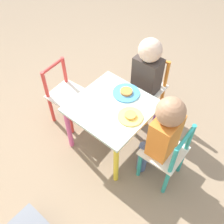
{
  "coord_description": "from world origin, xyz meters",
  "views": [
    {
      "loc": [
        -0.78,
        0.93,
        1.75
      ],
      "look_at": [
        0.0,
        0.0,
        0.37
      ],
      "focal_mm": 42.0,
      "sensor_mm": 36.0,
      "label": 1
    }
  ],
  "objects_px": {
    "chair_red": "(66,95)",
    "child_front": "(146,73)",
    "chair_teal": "(166,154)",
    "plate_front": "(126,92)",
    "kids_table": "(112,113)",
    "chair_orange": "(147,88)",
    "child_left": "(163,132)",
    "plate_left": "(130,116)"
  },
  "relations": [
    {
      "from": "chair_red",
      "to": "child_front",
      "type": "bearing_deg",
      "value": -50.75
    },
    {
      "from": "plate_front",
      "to": "chair_teal",
      "type": "bearing_deg",
      "value": 162.61
    },
    {
      "from": "chair_teal",
      "to": "child_left",
      "type": "height_order",
      "value": "child_left"
    },
    {
      "from": "chair_red",
      "to": "child_left",
      "type": "relative_size",
      "value": 0.71
    },
    {
      "from": "child_left",
      "to": "child_front",
      "type": "xyz_separation_m",
      "value": [
        0.4,
        -0.38,
        -0.0
      ]
    },
    {
      "from": "chair_orange",
      "to": "chair_red",
      "type": "bearing_deg",
      "value": -133.04
    },
    {
      "from": "kids_table",
      "to": "chair_red",
      "type": "height_order",
      "value": "chair_red"
    },
    {
      "from": "chair_teal",
      "to": "chair_orange",
      "type": "height_order",
      "value": "same"
    },
    {
      "from": "chair_teal",
      "to": "child_left",
      "type": "bearing_deg",
      "value": -90.0
    },
    {
      "from": "chair_orange",
      "to": "plate_left",
      "type": "distance_m",
      "value": 0.52
    },
    {
      "from": "kids_table",
      "to": "child_left",
      "type": "height_order",
      "value": "child_left"
    },
    {
      "from": "chair_orange",
      "to": "plate_left",
      "type": "bearing_deg",
      "value": -71.06
    },
    {
      "from": "child_front",
      "to": "plate_left",
      "type": "relative_size",
      "value": 4.47
    },
    {
      "from": "plate_front",
      "to": "child_left",
      "type": "bearing_deg",
      "value": 159.9
    },
    {
      "from": "chair_teal",
      "to": "chair_red",
      "type": "xyz_separation_m",
      "value": [
        0.91,
        0.05,
        0.0
      ]
    },
    {
      "from": "chair_teal",
      "to": "plate_left",
      "type": "height_order",
      "value": "chair_teal"
    },
    {
      "from": "chair_teal",
      "to": "plate_left",
      "type": "bearing_deg",
      "value": -89.06
    },
    {
      "from": "kids_table",
      "to": "chair_red",
      "type": "xyz_separation_m",
      "value": [
        0.46,
        0.04,
        -0.1
      ]
    },
    {
      "from": "plate_left",
      "to": "kids_table",
      "type": "bearing_deg",
      "value": -0.0
    },
    {
      "from": "chair_orange",
      "to": "plate_left",
      "type": "height_order",
      "value": "chair_orange"
    },
    {
      "from": "chair_red",
      "to": "child_front",
      "type": "distance_m",
      "value": 0.66
    },
    {
      "from": "kids_table",
      "to": "plate_front",
      "type": "xyz_separation_m",
      "value": [
        -0.0,
        -0.16,
        0.08
      ]
    },
    {
      "from": "plate_left",
      "to": "chair_red",
      "type": "bearing_deg",
      "value": 3.34
    },
    {
      "from": "chair_orange",
      "to": "child_front",
      "type": "bearing_deg",
      "value": -90.0
    },
    {
      "from": "chair_orange",
      "to": "plate_left",
      "type": "relative_size",
      "value": 3.2
    },
    {
      "from": "child_left",
      "to": "plate_front",
      "type": "distance_m",
      "value": 0.42
    },
    {
      "from": "kids_table",
      "to": "chair_orange",
      "type": "relative_size",
      "value": 0.97
    },
    {
      "from": "plate_left",
      "to": "child_front",
      "type": "bearing_deg",
      "value": -67.85
    },
    {
      "from": "kids_table",
      "to": "chair_teal",
      "type": "height_order",
      "value": "chair_teal"
    },
    {
      "from": "chair_orange",
      "to": "child_left",
      "type": "height_order",
      "value": "child_left"
    },
    {
      "from": "chair_orange",
      "to": "child_left",
      "type": "relative_size",
      "value": 0.71
    },
    {
      "from": "chair_teal",
      "to": "kids_table",
      "type": "bearing_deg",
      "value": -90.0
    },
    {
      "from": "chair_orange",
      "to": "chair_red",
      "type": "distance_m",
      "value": 0.67
    },
    {
      "from": "child_front",
      "to": "plate_front",
      "type": "xyz_separation_m",
      "value": [
        -0.0,
        0.24,
        -0.02
      ]
    },
    {
      "from": "kids_table",
      "to": "chair_red",
      "type": "distance_m",
      "value": 0.47
    },
    {
      "from": "child_front",
      "to": "child_left",
      "type": "bearing_deg",
      "value": -44.39
    },
    {
      "from": "child_front",
      "to": "plate_front",
      "type": "height_order",
      "value": "child_front"
    },
    {
      "from": "chair_orange",
      "to": "child_front",
      "type": "xyz_separation_m",
      "value": [
        -0.0,
        0.06,
        0.19
      ]
    },
    {
      "from": "child_left",
      "to": "child_front",
      "type": "bearing_deg",
      "value": -135.61
    },
    {
      "from": "kids_table",
      "to": "child_left",
      "type": "distance_m",
      "value": 0.41
    },
    {
      "from": "chair_teal",
      "to": "plate_front",
      "type": "relative_size",
      "value": 2.77
    },
    {
      "from": "child_front",
      "to": "plate_left",
      "type": "distance_m",
      "value": 0.43
    }
  ]
}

